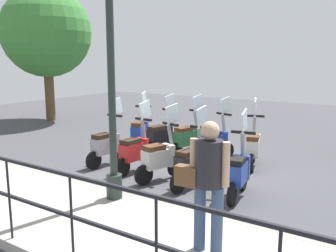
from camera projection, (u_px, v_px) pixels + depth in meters
ground_plane at (182, 169)px, 8.31m from camera, size 28.00×28.00×0.00m
promenade_walkway at (74, 215)px, 5.71m from camera, size 2.20×20.00×0.15m
fence_railing at (8, 183)px, 4.70m from camera, size 0.04×16.03×1.07m
lamp_post_near at (112, 90)px, 5.90m from camera, size 0.26×0.90×4.06m
pedestrian_with_bag at (207, 177)px, 4.35m from camera, size 0.35×0.64×1.59m
tree_large at (46, 33)px, 14.19m from camera, size 3.40×3.40×5.09m
scooter_near_0 at (238, 171)px, 6.56m from camera, size 1.23×0.47×1.54m
scooter_near_1 at (191, 163)px, 7.08m from camera, size 1.23×0.44×1.54m
scooter_near_2 at (160, 157)px, 7.46m from camera, size 1.20×0.54×1.54m
scooter_near_3 at (135, 151)px, 8.01m from camera, size 1.23×0.44×1.54m
scooter_near_4 at (107, 145)px, 8.55m from camera, size 1.23×0.44×1.54m
scooter_far_0 at (253, 146)px, 8.41m from camera, size 1.20×0.55×1.54m
scooter_far_1 at (215, 142)px, 8.81m from camera, size 1.20×0.55×1.54m
scooter_far_2 at (188, 137)px, 9.33m from camera, size 1.20×0.54×1.54m
scooter_far_3 at (161, 136)px, 9.50m from camera, size 1.21×0.52×1.54m
scooter_far_4 at (140, 131)px, 10.11m from camera, size 1.19×0.55×1.54m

